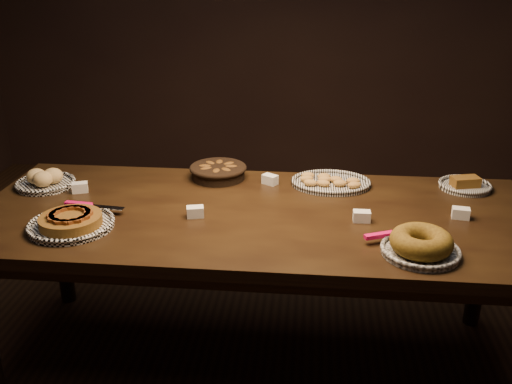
# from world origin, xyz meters

# --- Properties ---
(ground) EXTENTS (5.00, 5.00, 0.00)m
(ground) POSITION_xyz_m (0.00, 0.00, 0.00)
(ground) COLOR black
(ground) RESTS_ON ground
(buffet_table) EXTENTS (2.40, 1.00, 0.75)m
(buffet_table) POSITION_xyz_m (0.00, 0.00, 0.68)
(buffet_table) COLOR black
(buffet_table) RESTS_ON ground
(apple_tart_plate) EXTENTS (0.34, 0.35, 0.06)m
(apple_tart_plate) POSITION_xyz_m (-0.72, -0.23, 0.77)
(apple_tart_plate) COLOR white
(apple_tart_plate) RESTS_ON buffet_table
(madeleine_platter) EXTENTS (0.37, 0.30, 0.04)m
(madeleine_platter) POSITION_xyz_m (0.32, 0.34, 0.77)
(madeleine_platter) COLOR black
(madeleine_platter) RESTS_ON buffet_table
(bundt_cake_plate) EXTENTS (0.34, 0.32, 0.09)m
(bundt_cake_plate) POSITION_xyz_m (0.63, -0.31, 0.79)
(bundt_cake_plate) COLOR black
(bundt_cake_plate) RESTS_ON buffet_table
(croissant_basket) EXTENTS (0.33, 0.33, 0.07)m
(croissant_basket) POSITION_xyz_m (-0.22, 0.38, 0.79)
(croissant_basket) COLOR black
(croissant_basket) RESTS_ON buffet_table
(bread_roll_plate) EXTENTS (0.27, 0.27, 0.09)m
(bread_roll_plate) POSITION_xyz_m (-1.02, 0.19, 0.78)
(bread_roll_plate) COLOR white
(bread_roll_plate) RESTS_ON buffet_table
(loaf_plate) EXTENTS (0.24, 0.24, 0.06)m
(loaf_plate) POSITION_xyz_m (0.95, 0.36, 0.77)
(loaf_plate) COLOR black
(loaf_plate) RESTS_ON buffet_table
(tent_cards) EXTENTS (1.76, 0.47, 0.04)m
(tent_cards) POSITION_xyz_m (0.05, 0.07, 0.77)
(tent_cards) COLOR white
(tent_cards) RESTS_ON buffet_table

